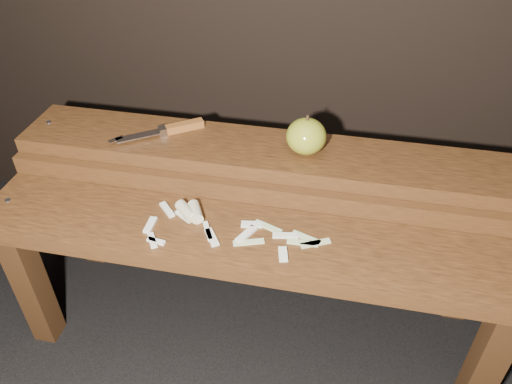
% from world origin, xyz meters
% --- Properties ---
extents(ground, '(60.00, 60.00, 0.00)m').
position_xyz_m(ground, '(0.00, 0.00, 0.00)').
color(ground, black).
extents(bench_front_tier, '(1.20, 0.20, 0.42)m').
position_xyz_m(bench_front_tier, '(0.00, -0.06, 0.35)').
color(bench_front_tier, '#331C0C').
rests_on(bench_front_tier, ground).
extents(bench_rear_tier, '(1.20, 0.21, 0.50)m').
position_xyz_m(bench_rear_tier, '(0.00, 0.17, 0.41)').
color(bench_rear_tier, '#331C0C').
rests_on(bench_rear_tier, ground).
extents(apple, '(0.09, 0.09, 0.10)m').
position_xyz_m(apple, '(0.09, 0.17, 0.54)').
color(apple, olive).
rests_on(apple, bench_rear_tier).
extents(knife, '(0.20, 0.15, 0.02)m').
position_xyz_m(knife, '(-0.24, 0.19, 0.51)').
color(knife, brown).
rests_on(knife, bench_rear_tier).
extents(apple_scraps, '(0.40, 0.15, 0.03)m').
position_xyz_m(apple_scraps, '(-0.08, -0.03, 0.43)').
color(apple_scraps, beige).
rests_on(apple_scraps, bench_front_tier).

